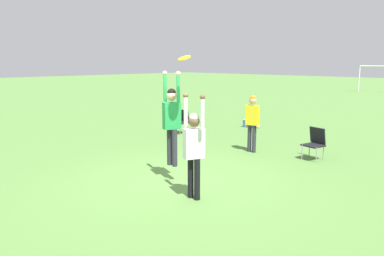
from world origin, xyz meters
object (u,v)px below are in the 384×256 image
(cooler_box, at_px, (250,123))
(person_defending, at_px, (194,144))
(person_jumping, at_px, (172,116))
(camping_chair_1, at_px, (182,120))
(person_spectator_near, at_px, (252,118))
(camping_chair_0, at_px, (315,141))
(frisbee, at_px, (184,58))

(cooler_box, bearing_deg, person_defending, -61.80)
(person_jumping, xyz_separation_m, person_defending, (1.18, -0.49, -0.38))
(camping_chair_1, xyz_separation_m, cooler_box, (1.12, 2.88, -0.36))
(person_spectator_near, bearing_deg, camping_chair_1, 157.27)
(camping_chair_0, xyz_separation_m, camping_chair_1, (-5.44, 0.06, 0.00))
(frisbee, bearing_deg, cooler_box, 115.81)
(person_jumping, relative_size, person_defending, 1.02)
(camping_chair_0, relative_size, cooler_box, 1.70)
(camping_chair_0, relative_size, person_spectator_near, 0.52)
(person_jumping, bearing_deg, camping_chair_1, 66.50)
(frisbee, bearing_deg, person_defending, -26.03)
(person_jumping, bearing_deg, camping_chair_0, 3.24)
(person_jumping, xyz_separation_m, cooler_box, (-2.87, 7.05, -1.34))
(person_defending, height_order, frisbee, frisbee)
(person_defending, height_order, cooler_box, person_defending)
(person_spectator_near, bearing_deg, person_jumping, -98.34)
(person_jumping, bearing_deg, person_defending, -90.00)
(person_spectator_near, distance_m, cooler_box, 4.43)
(person_jumping, bearing_deg, person_spectator_near, 27.64)
(person_spectator_near, bearing_deg, camping_chair_0, 4.40)
(person_spectator_near, bearing_deg, cooler_box, 113.05)
(person_defending, height_order, camping_chair_0, person_defending)
(person_defending, distance_m, frisbee, 1.77)
(person_jumping, height_order, camping_chair_1, person_jumping)
(person_defending, bearing_deg, cooler_box, -129.02)
(camping_chair_1, xyz_separation_m, person_spectator_near, (3.68, -0.62, 0.52))
(person_defending, relative_size, cooler_box, 4.04)
(person_jumping, distance_m, person_spectator_near, 3.59)
(person_jumping, relative_size, cooler_box, 4.13)
(frisbee, height_order, person_spectator_near, frisbee)
(camping_chair_0, height_order, cooler_box, camping_chair_0)
(person_defending, bearing_deg, camping_chair_1, -109.31)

